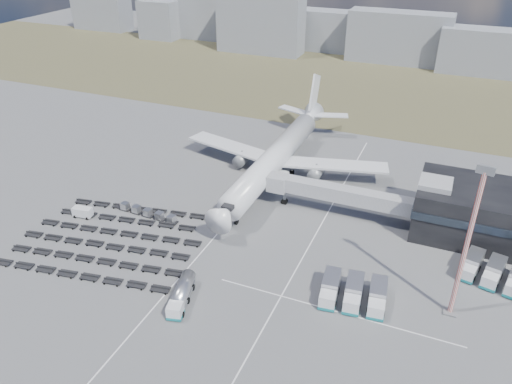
% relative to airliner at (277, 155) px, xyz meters
% --- Properties ---
extents(ground, '(420.00, 420.00, 0.00)m').
position_rel_airliner_xyz_m(ground, '(0.00, -32.38, -5.29)').
color(ground, '#565659').
rests_on(ground, ground).
extents(grass_strip, '(420.00, 90.00, 0.01)m').
position_rel_airliner_xyz_m(grass_strip, '(0.00, 77.62, -5.29)').
color(grass_strip, '#46422A').
rests_on(grass_strip, ground).
extents(lane_markings, '(47.12, 110.00, 0.01)m').
position_rel_airliner_xyz_m(lane_markings, '(9.77, -29.38, -5.29)').
color(lane_markings, silver).
rests_on(lane_markings, ground).
extents(terminal, '(30.40, 16.40, 11.00)m').
position_rel_airliner_xyz_m(terminal, '(47.77, -8.41, -0.04)').
color(terminal, black).
rests_on(terminal, ground).
extents(jet_bridge, '(30.30, 3.80, 7.05)m').
position_rel_airliner_xyz_m(jet_bridge, '(15.90, -11.95, -0.24)').
color(jet_bridge, '#939399').
rests_on(jet_bridge, ground).
extents(airliner, '(51.59, 64.53, 17.62)m').
position_rel_airliner_xyz_m(airliner, '(0.00, 0.00, 0.00)').
color(airliner, silver).
rests_on(airliner, ground).
extents(skyline, '(321.48, 27.83, 25.78)m').
position_rel_airliner_xyz_m(skyline, '(-6.03, 117.92, 4.35)').
color(skyline, gray).
rests_on(skyline, ground).
extents(fuel_tanker, '(4.71, 9.87, 3.09)m').
position_rel_airliner_xyz_m(fuel_tanker, '(1.51, -47.92, -3.75)').
color(fuel_tanker, silver).
rests_on(fuel_tanker, ground).
extents(pushback_tug, '(3.82, 2.87, 1.51)m').
position_rel_airliner_xyz_m(pushback_tug, '(-3.52, -24.38, -4.53)').
color(pushback_tug, silver).
rests_on(pushback_tug, ground).
extents(utility_van, '(4.27, 2.40, 2.18)m').
position_rel_airliner_xyz_m(utility_van, '(-30.61, -33.30, -4.20)').
color(utility_van, silver).
rests_on(utility_van, ground).
extents(catering_truck, '(3.44, 5.97, 2.57)m').
position_rel_airliner_xyz_m(catering_truck, '(2.17, -4.65, -3.98)').
color(catering_truck, silver).
rests_on(catering_truck, ground).
extents(service_trucks_near, '(11.11, 8.89, 3.14)m').
position_rel_airliner_xyz_m(service_trucks_near, '(27.17, -36.91, -3.59)').
color(service_trucks_near, silver).
rests_on(service_trucks_near, ground).
extents(service_trucks_far, '(14.86, 10.25, 3.01)m').
position_rel_airliner_xyz_m(service_trucks_far, '(49.91, -22.71, -3.65)').
color(service_trucks_far, silver).
rests_on(service_trucks_far, ground).
extents(uld_row, '(14.30, 2.24, 1.56)m').
position_rel_airliner_xyz_m(uld_row, '(-18.24, -27.91, -4.36)').
color(uld_row, black).
rests_on(uld_row, ground).
extents(baggage_dollies, '(37.13, 29.66, 0.79)m').
position_rel_airliner_xyz_m(baggage_dollies, '(-20.17, -38.28, -4.90)').
color(baggage_dollies, black).
rests_on(baggage_dollies, ground).
extents(floodlight_mast, '(2.48, 2.01, 26.03)m').
position_rel_airliner_xyz_m(floodlight_mast, '(42.04, -33.61, 7.75)').
color(floodlight_mast, '#AC281B').
rests_on(floodlight_mast, ground).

